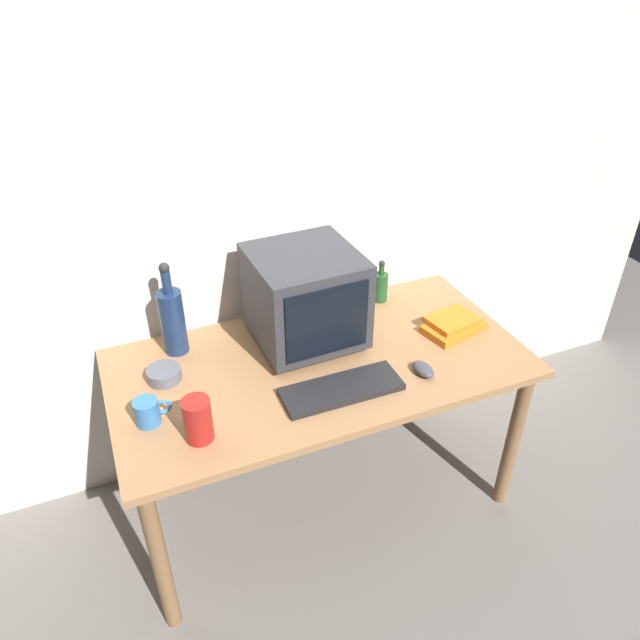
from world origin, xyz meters
TOP-DOWN VIEW (x-y plane):
  - ground_plane at (0.00, 0.00)m, footprint 6.00×6.00m
  - back_wall at (0.00, 0.45)m, footprint 4.00×0.08m
  - desk at (0.00, 0.00)m, footprint 1.52×0.78m
  - crt_monitor at (0.00, 0.14)m, footprint 0.39×0.40m
  - keyboard at (0.00, -0.19)m, footprint 0.42×0.15m
  - computer_mouse at (0.31, -0.21)m, footprint 0.07×0.11m
  - bottle_tall at (-0.47, 0.27)m, footprint 0.09×0.09m
  - bottle_short at (0.40, 0.30)m, footprint 0.06×0.06m
  - book_stack at (0.56, -0.02)m, footprint 0.26×0.20m
  - mug at (-0.63, -0.09)m, footprint 0.12×0.08m
  - cd_spindle at (-0.55, 0.11)m, footprint 0.12×0.12m
  - metal_canister at (-0.50, -0.22)m, footprint 0.09×0.09m

SIDE VIEW (x-z plane):
  - ground_plane at x=0.00m, z-range 0.00..0.00m
  - desk at x=0.00m, z-range 0.28..1.00m
  - keyboard at x=0.00m, z-range 0.72..0.75m
  - computer_mouse at x=0.31m, z-range 0.72..0.76m
  - cd_spindle at x=-0.55m, z-range 0.72..0.77m
  - book_stack at x=0.56m, z-range 0.72..0.78m
  - mug at x=-0.63m, z-range 0.72..0.81m
  - bottle_short at x=0.40m, z-range 0.70..0.89m
  - metal_canister at x=-0.50m, z-range 0.72..0.87m
  - bottle_tall at x=-0.47m, z-range 0.68..1.05m
  - crt_monitor at x=0.00m, z-range 0.73..1.10m
  - back_wall at x=0.00m, z-range 0.00..2.50m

